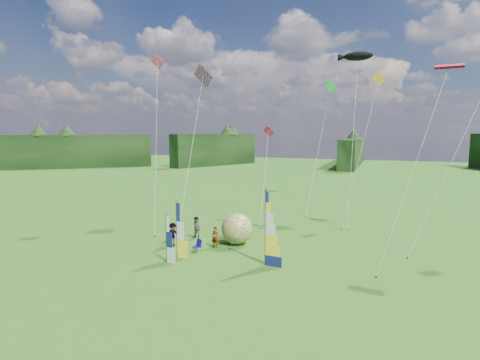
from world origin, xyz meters
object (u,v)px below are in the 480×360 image
(camp_chair, at_px, (197,246))
(bol_inflatable, at_px, (237,229))
(spectator_a, at_px, (215,237))
(side_banner_left, at_px, (177,230))
(spectator_b, at_px, (197,228))
(spectator_d, at_px, (230,230))
(spectator_c, at_px, (173,235))
(kite_whale, at_px, (354,125))
(feather_banner_main, at_px, (265,229))
(side_banner_far, at_px, (166,239))

(camp_chair, bearing_deg, bol_inflatable, 80.40)
(spectator_a, bearing_deg, side_banner_left, -112.98)
(spectator_b, xyz_separation_m, spectator_d, (2.64, 0.84, -0.13))
(spectator_c, bearing_deg, camp_chair, -74.97)
(bol_inflatable, xyz_separation_m, kite_whale, (7.56, 13.14, 8.32))
(spectator_b, distance_m, spectator_c, 2.65)
(spectator_d, bearing_deg, feather_banner_main, -177.71)
(side_banner_left, distance_m, kite_whale, 21.86)
(feather_banner_main, distance_m, kite_whale, 18.82)
(side_banner_far, distance_m, camp_chair, 3.00)
(feather_banner_main, relative_size, side_banner_far, 1.54)
(spectator_c, bearing_deg, spectator_d, -14.63)
(spectator_b, relative_size, spectator_c, 1.00)
(side_banner_left, distance_m, camp_chair, 2.27)
(feather_banner_main, height_order, kite_whale, kite_whale)
(bol_inflatable, relative_size, spectator_a, 1.51)
(spectator_a, height_order, kite_whale, kite_whale)
(spectator_c, height_order, spectator_d, spectator_c)
(side_banner_left, distance_m, side_banner_far, 1.16)
(spectator_a, relative_size, spectator_c, 0.88)
(bol_inflatable, bearing_deg, spectator_c, -151.17)
(spectator_d, bearing_deg, bol_inflatable, -174.62)
(bol_inflatable, bearing_deg, side_banner_far, -116.84)
(side_banner_far, height_order, camp_chair, side_banner_far)
(spectator_a, xyz_separation_m, spectator_c, (-3.22, -0.88, 0.12))
(feather_banner_main, xyz_separation_m, spectator_a, (-4.72, 2.29, -1.67))
(feather_banner_main, distance_m, bol_inflatable, 5.37)
(spectator_a, height_order, camp_chair, spectator_a)
(side_banner_left, relative_size, side_banner_far, 1.22)
(side_banner_left, relative_size, camp_chair, 4.05)
(feather_banner_main, bearing_deg, spectator_c, 174.26)
(bol_inflatable, bearing_deg, spectator_d, 136.68)
(bol_inflatable, height_order, spectator_b, bol_inflatable)
(feather_banner_main, distance_m, side_banner_far, 6.75)
(bol_inflatable, bearing_deg, camp_chair, -122.70)
(camp_chair, bearing_deg, side_banner_left, -92.63)
(spectator_a, bearing_deg, feather_banner_main, -22.33)
(spectator_b, bearing_deg, kite_whale, 58.24)
(feather_banner_main, distance_m, camp_chair, 5.91)
(feather_banner_main, relative_size, camp_chair, 5.10)
(side_banner_left, xyz_separation_m, camp_chair, (0.74, 1.54, -1.49))
(spectator_a, bearing_deg, kite_whale, 62.83)
(feather_banner_main, bearing_deg, kite_whale, 81.05)
(feather_banner_main, relative_size, spectator_d, 3.10)
(side_banner_left, xyz_separation_m, spectator_a, (1.54, 3.07, -1.16))
(side_banner_left, height_order, spectator_c, side_banner_left)
(feather_banner_main, xyz_separation_m, side_banner_far, (-6.43, -1.86, -0.87))
(spectator_c, relative_size, spectator_d, 1.17)
(spectator_a, height_order, spectator_b, spectator_b)
(spectator_b, xyz_separation_m, camp_chair, (1.70, -3.21, -0.45))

